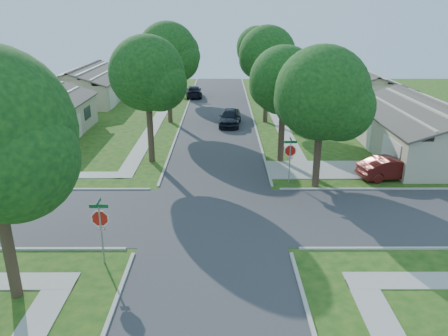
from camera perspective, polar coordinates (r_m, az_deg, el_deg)
ground at (r=23.67m, az=-1.33°, el=-6.19°), size 100.00×100.00×0.00m
road_ns at (r=23.67m, az=-1.33°, el=-6.18°), size 7.00×100.00×0.02m
sidewalk_ne at (r=48.71m, az=6.50°, el=7.44°), size 1.20×40.00×0.04m
sidewalk_nw at (r=48.83m, az=-7.99°, el=7.41°), size 1.20×40.00×0.04m
driveway at (r=31.10m, az=13.64°, el=-0.20°), size 8.80×3.60×0.05m
stop_sign_sw at (r=19.26m, az=-15.86°, el=-6.70°), size 1.05×0.80×2.98m
stop_sign_ne at (r=27.60m, az=8.63°, el=1.99°), size 1.05×0.80×2.98m
tree_e_near at (r=30.93m, az=7.90°, el=10.84°), size 4.97×4.80×8.28m
tree_e_mid at (r=42.68m, az=5.75°, el=14.20°), size 5.59×5.40×9.21m
tree_e_far at (r=55.61m, az=4.38°, el=15.26°), size 5.17×5.00×8.72m
tree_w_near at (r=30.99m, az=-9.90°, el=11.64°), size 5.38×5.20×8.97m
tree_w_mid at (r=42.75m, az=-7.29°, el=14.47°), size 5.80×5.60×9.56m
tree_w_far at (r=55.72m, az=-5.65°, el=14.74°), size 4.76×4.60×8.04m
tree_ne_corner at (r=26.57m, az=12.77°, el=8.97°), size 5.80×5.60×8.66m
house_ne_near at (r=36.88m, az=24.77°, el=4.09°), size 8.42×13.60×4.23m
house_ne_far at (r=53.34m, az=16.96°, el=9.44°), size 8.42×13.60×4.23m
house_nw_near at (r=40.80m, az=-24.11°, el=5.56°), size 8.42×13.60×4.23m
house_nw_far at (r=56.45m, az=-17.42°, el=9.93°), size 8.42×13.60×4.23m
car_driveway at (r=30.52m, az=21.00°, el=0.01°), size 4.61×2.41×1.44m
car_curb_east at (r=42.01m, az=0.81°, el=6.67°), size 2.37×4.89×1.61m
car_curb_west at (r=56.52m, az=-3.97°, el=9.95°), size 2.44×5.04×1.41m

